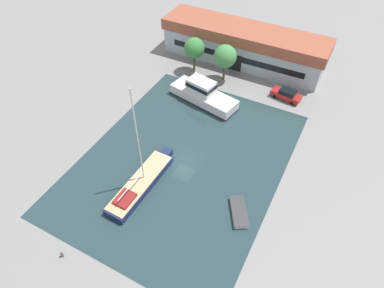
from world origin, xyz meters
TOP-DOWN VIEW (x-y plane):
  - ground_plane at (0.00, 0.00)m, footprint 440.00×440.00m
  - water_canal at (0.00, 0.00)m, footprint 25.23×33.21m
  - warehouse_building at (-2.43, 26.83)m, footprint 29.53×7.52m
  - quay_tree_near_building at (-2.97, 19.81)m, footprint 3.82×3.82m
  - quay_tree_by_water at (-8.73, 19.90)m, footprint 3.53×3.53m
  - parked_car at (8.15, 19.57)m, footprint 5.01×2.56m
  - sailboat_moored at (-2.64, -6.16)m, footprint 3.06×12.35m
  - motor_cruiser at (-3.44, 12.79)m, footprint 11.72×5.78m
  - small_dinghy at (9.74, -4.19)m, footprint 3.66×4.57m
  - mooring_bollard at (-4.85, -17.92)m, footprint 0.27×0.27m

SIDE VIEW (x-z plane):
  - ground_plane at x=0.00m, z-range 0.00..0.00m
  - water_canal at x=0.00m, z-range 0.00..0.01m
  - small_dinghy at x=9.74m, z-range 0.01..0.58m
  - mooring_bollard at x=-4.85m, z-range 0.03..0.81m
  - sailboat_moored at x=-2.64m, z-range -6.70..7.94m
  - parked_car at x=8.15m, z-range 0.00..1.74m
  - motor_cruiser at x=-3.44m, z-range -0.51..3.19m
  - warehouse_building at x=-2.43m, z-range 0.04..6.44m
  - quay_tree_by_water at x=-8.73m, z-range 1.30..7.49m
  - quay_tree_near_building at x=-2.97m, z-range 1.27..7.67m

